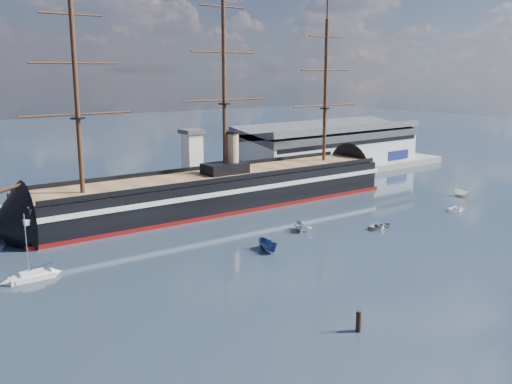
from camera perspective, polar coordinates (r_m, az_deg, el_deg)
ground at (r=116.09m, az=1.12°, el=-3.50°), size 600.00×600.00×0.00m
quay at (r=150.05m, az=-4.64°, el=0.05°), size 180.00×18.00×2.00m
warehouse at (r=182.07m, az=7.31°, el=4.67°), size 63.00×21.00×11.60m
quay_tower at (r=142.10m, az=-6.39°, el=3.34°), size 5.00×5.00×15.00m
warship at (r=130.77m, az=-4.43°, el=0.07°), size 113.14×19.18×53.94m
sailboat at (r=93.63m, az=-21.48°, el=-7.82°), size 6.60×2.17×10.44m
motorboat_a at (r=100.85m, az=1.24°, el=-5.94°), size 6.58×3.24×2.52m
motorboat_b at (r=117.58m, az=12.39°, el=-3.59°), size 1.73×3.61×1.63m
motorboat_c at (r=113.53m, az=4.40°, el=-3.90°), size 5.49×4.55×2.12m
motorboat_d at (r=113.28m, az=4.74°, el=-3.94°), size 6.70×4.50×2.26m
motorboat_e at (r=137.07m, az=19.59°, el=-1.78°), size 1.80×3.53×1.58m
motorboat_f at (r=152.59m, az=19.87°, el=-0.44°), size 5.83×3.12×2.21m
motorboat_g at (r=102.45m, az=0.69°, el=-5.64°), size 2.93×3.22×1.28m
piling_near_left at (r=72.60m, az=10.17°, el=-13.58°), size 0.64×0.64×3.36m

